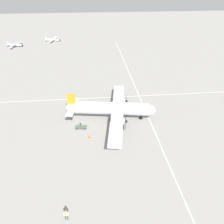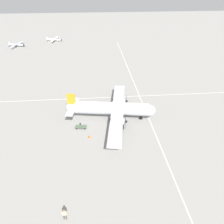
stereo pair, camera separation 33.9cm
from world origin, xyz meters
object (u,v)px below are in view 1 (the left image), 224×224
suitcase_near_door (80,124)px  light_aircraft_taxiing (15,45)px  crew_foreground (66,214)px  light_aircraft_distant (53,40)px  airliner_main (114,108)px  traffic_cone (89,136)px  baggage_cart (81,127)px

suitcase_near_door → light_aircraft_taxiing: bearing=-154.5°
suitcase_near_door → light_aircraft_taxiing: 64.52m
crew_foreground → light_aircraft_distant: 85.82m
airliner_main → light_aircraft_distant: (-63.58, -20.31, -1.63)m
light_aircraft_distant → traffic_cone: light_aircraft_distant is taller
airliner_main → crew_foreground: size_ratio=12.71×
baggage_cart → traffic_cone: size_ratio=3.79×
baggage_cart → light_aircraft_distant: size_ratio=0.25×
airliner_main → light_aircraft_taxiing: 66.20m
crew_foreground → light_aircraft_distant: (-84.93, -12.33, -0.33)m
suitcase_near_door → crew_foreground: bearing=-3.4°
light_aircraft_taxiing → baggage_cart: bearing=-50.3°
baggage_cart → airliner_main: bearing=27.8°
suitcase_near_door → light_aircraft_distant: bearing=-168.3°
light_aircraft_taxiing → light_aircraft_distant: bearing=41.0°
airliner_main → suitcase_near_door: bearing=-155.9°
crew_foreground → light_aircraft_distant: bearing=-79.5°
airliner_main → traffic_cone: 8.03m
suitcase_near_door → baggage_cart: (0.92, 0.16, 0.03)m
crew_foreground → light_aircraft_taxiing: (-77.74, -26.65, -0.32)m
crew_foreground → traffic_cone: 15.80m
crew_foreground → baggage_cart: size_ratio=0.80×
airliner_main → traffic_cone: (5.83, -5.10, -2.12)m
suitcase_near_door → traffic_cone: traffic_cone is taller
baggage_cart → traffic_cone: 3.46m
suitcase_near_door → light_aircraft_taxiing: light_aircraft_taxiing is taller
suitcase_near_door → airliner_main: bearing=104.9°
light_aircraft_distant → light_aircraft_taxiing: (7.19, -14.33, 0.01)m
airliner_main → suitcase_near_door: (1.82, -6.82, -2.16)m
light_aircraft_taxiing → airliner_main: bearing=-44.1°
airliner_main → suitcase_near_door: size_ratio=43.63×
airliner_main → light_aircraft_taxiing: (-56.39, -34.64, -1.62)m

